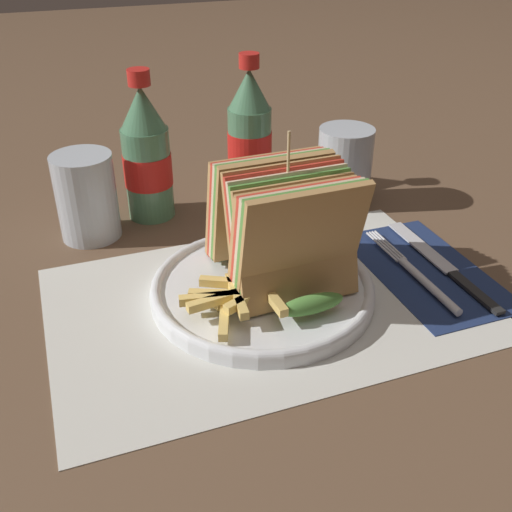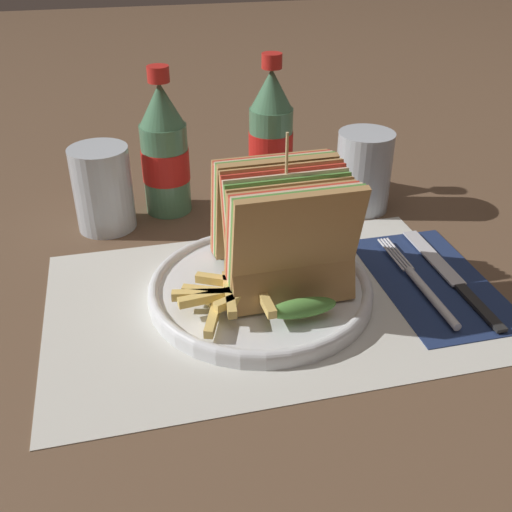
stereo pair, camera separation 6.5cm
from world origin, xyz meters
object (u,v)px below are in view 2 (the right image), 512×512
object	(u,v)px
glass_near	(363,171)
glass_far	(104,194)
knife	(451,277)
club_sandwich	(284,230)
fork	(423,287)
plate_main	(260,289)
coke_bottle_near	(165,152)
coke_bottle_far	(271,135)

from	to	relation	value
glass_near	glass_far	world-z (taller)	same
knife	glass_near	size ratio (longest dim) A/B	1.91
club_sandwich	fork	bearing A→B (deg)	-13.60
knife	plate_main	bearing A→B (deg)	174.59
coke_bottle_near	glass_far	xyz separation A→B (m)	(-0.08, -0.03, -0.04)
knife	glass_far	bearing A→B (deg)	149.26
fork	coke_bottle_near	xyz separation A→B (m)	(-0.25, 0.27, 0.08)
fork	coke_bottle_near	size ratio (longest dim) A/B	0.93
plate_main	glass_far	world-z (taller)	glass_far
fork	glass_near	xyz separation A→B (m)	(0.01, 0.21, 0.05)
plate_main	coke_bottle_far	xyz separation A→B (m)	(0.08, 0.27, 0.07)
glass_near	plate_main	bearing A→B (deg)	-136.61
club_sandwich	glass_far	xyz separation A→B (m)	(-0.18, 0.20, -0.03)
coke_bottle_far	glass_far	world-z (taller)	coke_bottle_far
plate_main	knife	distance (m)	0.22
knife	coke_bottle_near	size ratio (longest dim) A/B	1.06
plate_main	coke_bottle_near	bearing A→B (deg)	107.35
knife	coke_bottle_far	distance (m)	0.33
fork	glass_far	bearing A→B (deg)	144.38
knife	glass_near	xyz separation A→B (m)	(-0.03, 0.20, 0.05)
fork	coke_bottle_far	xyz separation A→B (m)	(-0.09, 0.30, 0.08)
fork	glass_far	distance (m)	0.41
plate_main	knife	world-z (taller)	plate_main
coke_bottle_near	glass_near	world-z (taller)	coke_bottle_near
fork	knife	xyz separation A→B (m)	(0.04, 0.02, -0.00)
knife	glass_far	distance (m)	0.44
knife	glass_near	distance (m)	0.21
knife	coke_bottle_far	xyz separation A→B (m)	(-0.14, 0.29, 0.08)
fork	knife	size ratio (longest dim) A/B	0.88
coke_bottle_near	glass_far	size ratio (longest dim) A/B	1.80
plate_main	glass_near	world-z (taller)	glass_near
fork	club_sandwich	bearing A→B (deg)	166.51
coke_bottle_far	coke_bottle_near	bearing A→B (deg)	-167.90
plate_main	club_sandwich	world-z (taller)	club_sandwich
plate_main	club_sandwich	xyz separation A→B (m)	(0.02, 0.00, 0.07)
knife	fork	bearing A→B (deg)	-160.38
glass_near	coke_bottle_near	bearing A→B (deg)	167.72
plate_main	club_sandwich	distance (m)	0.07
plate_main	club_sandwich	bearing A→B (deg)	0.69
glass_near	glass_far	distance (m)	0.35
fork	coke_bottle_near	distance (m)	0.38
plate_main	glass_near	xyz separation A→B (m)	(0.19, 0.18, 0.04)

